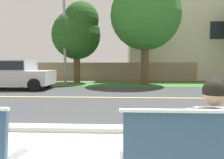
# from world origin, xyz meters

# --- Properties ---
(ground_plane) EXTENTS (140.00, 140.00, 0.00)m
(ground_plane) POSITION_xyz_m (0.00, 8.00, 0.00)
(ground_plane) COLOR #665B4C
(curb_edge) EXTENTS (44.00, 0.30, 0.11)m
(curb_edge) POSITION_xyz_m (0.00, 2.35, 0.06)
(curb_edge) COLOR #ADA89E
(curb_edge) RESTS_ON ground_plane
(street_asphalt) EXTENTS (52.00, 8.00, 0.01)m
(street_asphalt) POSITION_xyz_m (0.00, 6.50, 0.00)
(street_asphalt) COLOR #383A3D
(street_asphalt) RESTS_ON ground_plane
(road_centre_line) EXTENTS (48.00, 0.14, 0.01)m
(road_centre_line) POSITION_xyz_m (0.00, 6.50, 0.01)
(road_centre_line) COLOR #E0CC4C
(road_centre_line) RESTS_ON ground_plane
(far_verge_grass) EXTENTS (48.00, 2.80, 0.02)m
(far_verge_grass) POSITION_xyz_m (0.00, 11.55, 0.01)
(far_verge_grass) COLOR #38702D
(far_verge_grass) RESTS_ON ground_plane
(seated_person_grey) EXTENTS (0.52, 0.68, 1.25)m
(seated_person_grey) POSITION_xyz_m (1.40, 0.31, 0.68)
(seated_person_grey) COLOR #47382D
(seated_person_grey) RESTS_ON ground_plane
(car_silver_near) EXTENTS (4.30, 1.86, 1.54)m
(car_silver_near) POSITION_xyz_m (-5.31, 8.90, 0.85)
(car_silver_near) COLOR #B2B5BC
(car_silver_near) RESTS_ON ground_plane
(streetlamp) EXTENTS (0.24, 2.10, 7.64)m
(streetlamp) POSITION_xyz_m (-3.04, 11.34, 4.33)
(streetlamp) COLOR gray
(streetlamp) RESTS_ON ground_plane
(shade_tree_far_left) EXTENTS (3.23, 3.23, 5.34)m
(shade_tree_far_left) POSITION_xyz_m (-2.44, 12.18, 3.46)
(shade_tree_far_left) COLOR brown
(shade_tree_far_left) RESTS_ON ground_plane
(shade_tree_left) EXTENTS (4.35, 4.35, 7.18)m
(shade_tree_left) POSITION_xyz_m (2.08, 11.45, 4.66)
(shade_tree_left) COLOR brown
(shade_tree_left) RESTS_ON ground_plane
(garden_wall) EXTENTS (13.00, 0.36, 1.40)m
(garden_wall) POSITION_xyz_m (-0.31, 14.55, 0.70)
(garden_wall) COLOR gray
(garden_wall) RESTS_ON ground_plane
(house_across_street) EXTENTS (9.76, 6.91, 7.54)m
(house_across_street) POSITION_xyz_m (5.62, 17.75, 3.81)
(house_across_street) COLOR beige
(house_across_street) RESTS_ON ground_plane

